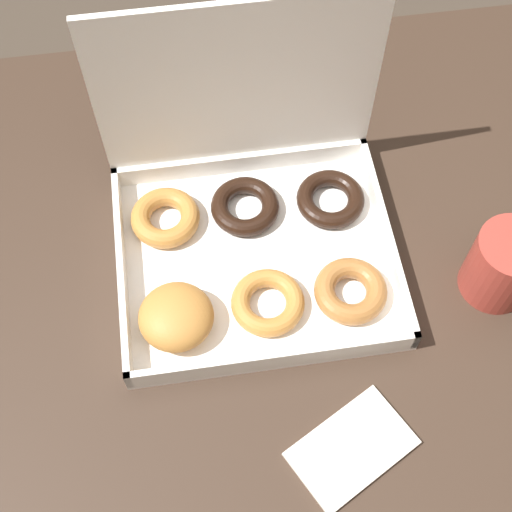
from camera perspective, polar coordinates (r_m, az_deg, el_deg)
name	(u,v)px	position (r m, az deg, el deg)	size (l,w,h in m)	color
ground_plane	(269,454)	(1.55, 1.07, -15.55)	(8.00, 8.00, 0.00)	#42382D
dining_table	(277,336)	(0.95, 1.69, -6.44)	(1.17, 0.94, 0.72)	#38281E
donut_box	(247,222)	(0.87, -0.71, 2.73)	(0.34, 0.30, 0.28)	white
coffee_mug	(504,265)	(0.89, 19.22, -0.65)	(0.08, 0.08, 0.10)	#A3382D
paper_napkin	(352,448)	(0.82, 7.67, -15.01)	(0.15, 0.13, 0.01)	silver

